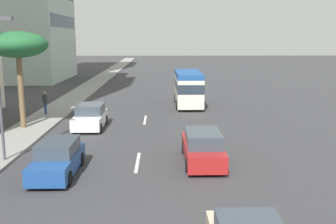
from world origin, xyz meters
The scene contains 11 objects.
ground_plane centered at (31.50, 0.00, 0.00)m, with size 198.00×198.00×0.00m, color #38383A.
sidewalk_right centered at (31.50, 7.70, 0.07)m, with size 162.00×2.84×0.15m, color gray.
lane_stripe_mid centered at (14.33, 0.00, 0.01)m, with size 3.20×0.16×0.01m, color silver.
lane_stripe_far centered at (24.53, 0.00, 0.01)m, with size 3.20×0.16×0.01m, color silver.
minibus_second centered at (30.83, -3.73, 1.71)m, with size 6.87×2.37×3.13m.
car_third centered at (12.68, 3.55, 0.73)m, with size 4.30×1.79×1.54m.
car_fourth centered at (14.24, -3.27, 0.78)m, with size 4.79×1.88×1.64m.
car_fifth centered at (22.06, 3.70, 0.77)m, with size 4.30×1.95×1.63m.
pedestrian_near_lamp centered at (26.38, 8.05, 1.16)m, with size 0.33×0.38×1.81m.
palm_tree centered at (21.60, 8.19, 5.65)m, with size 3.86×3.86×6.45m.
street_lamp centered at (14.43, 6.57, 4.49)m, with size 0.24×0.97×7.06m.
Camera 1 is at (-4.46, -1.15, 6.19)m, focal length 41.58 mm.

